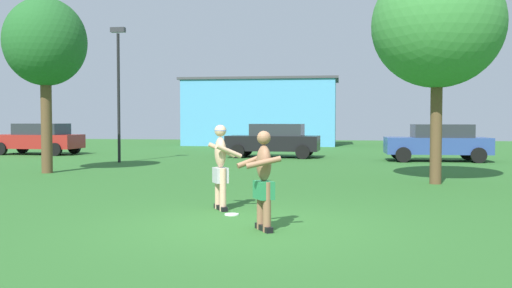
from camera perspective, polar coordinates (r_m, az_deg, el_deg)
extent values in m
plane|color=#2D6628|center=(9.50, -0.82, -8.37)|extent=(80.00, 80.00, 0.00)
cube|color=black|center=(11.47, -3.80, -6.27)|extent=(0.23, 0.28, 0.09)
cylinder|color=#E0AD89|center=(11.42, -3.81, -4.41)|extent=(0.13, 0.13, 0.84)
cube|color=black|center=(11.19, -3.33, -6.49)|extent=(0.23, 0.28, 0.09)
cylinder|color=#E0AD89|center=(11.13, -3.34, -4.59)|extent=(0.13, 0.13, 0.84)
cube|color=#B7B7BC|center=(11.25, -3.58, -3.14)|extent=(0.37, 0.40, 0.30)
ellipsoid|color=#E0AD89|center=(11.21, -3.59, -0.83)|extent=(0.35, 0.38, 0.61)
cylinder|color=#E0AD89|center=(11.44, -3.44, -0.61)|extent=(0.56, 0.29, 0.32)
cylinder|color=#E0AD89|center=(11.04, -2.75, -0.72)|extent=(0.49, 0.44, 0.30)
sphere|color=#E0AD89|center=(11.20, -3.59, 1.34)|extent=(0.23, 0.23, 0.23)
cone|color=#194CA5|center=(11.19, -3.59, 1.67)|extent=(0.33, 0.33, 0.13)
cube|color=black|center=(9.13, 1.10, -8.53)|extent=(0.23, 0.28, 0.09)
cylinder|color=#936647|center=(9.07, 1.10, -6.33)|extent=(0.13, 0.13, 0.80)
cube|color=black|center=(9.37, 0.48, -8.25)|extent=(0.23, 0.28, 0.09)
cylinder|color=#936647|center=(9.31, 0.48, -6.10)|extent=(0.13, 0.13, 0.80)
cube|color=#28844C|center=(9.15, 0.79, -4.63)|extent=(0.39, 0.44, 0.29)
ellipsoid|color=#936647|center=(9.11, 0.79, -1.92)|extent=(0.37, 0.41, 0.58)
cylinder|color=#936647|center=(8.85, 0.77, -1.86)|extent=(0.56, 0.23, 0.20)
cylinder|color=#936647|center=(9.29, -0.33, -1.66)|extent=(0.52, 0.35, 0.26)
sphere|color=#936647|center=(9.09, 0.79, 0.63)|extent=(0.22, 0.22, 0.22)
cylinder|color=white|center=(10.72, -2.45, -7.06)|extent=(0.26, 0.26, 0.03)
cube|color=#2D478C|center=(25.52, 17.64, -0.15)|extent=(4.34, 1.89, 0.70)
cube|color=#282D33|center=(25.54, 18.10, 1.26)|extent=(2.44, 1.64, 0.56)
cylinder|color=black|center=(24.42, 14.54, -1.05)|extent=(0.64, 0.23, 0.64)
cylinder|color=black|center=(26.20, 14.03, -0.81)|extent=(0.64, 0.23, 0.64)
cylinder|color=black|center=(24.99, 21.40, -1.06)|extent=(0.64, 0.23, 0.64)
cylinder|color=black|center=(26.73, 20.45, -0.83)|extent=(0.64, 0.23, 0.64)
cube|color=black|center=(26.83, 1.72, 0.09)|extent=(4.39, 2.02, 0.70)
cube|color=#282D33|center=(26.78, 2.15, 1.43)|extent=(2.49, 1.71, 0.56)
cylinder|color=black|center=(26.26, -1.85, -0.73)|extent=(0.65, 0.25, 0.64)
cylinder|color=black|center=(28.01, -1.01, -0.53)|extent=(0.65, 0.25, 0.64)
cylinder|color=black|center=(25.74, 4.69, -0.80)|extent=(0.65, 0.25, 0.64)
cylinder|color=black|center=(27.53, 5.12, -0.59)|extent=(0.65, 0.25, 0.64)
cube|color=maroon|center=(31.06, -20.99, 0.25)|extent=(4.40, 2.04, 0.70)
cube|color=#282D33|center=(30.94, -20.69, 1.42)|extent=(2.49, 1.72, 0.56)
cylinder|color=black|center=(31.18, -24.20, -0.44)|extent=(0.65, 0.26, 0.64)
cylinder|color=black|center=(32.65, -22.35, -0.28)|extent=(0.65, 0.26, 0.64)
cylinder|color=black|center=(29.52, -19.46, -0.51)|extent=(0.65, 0.26, 0.64)
cylinder|color=black|center=(31.07, -17.74, -0.35)|extent=(0.65, 0.26, 0.64)
cylinder|color=black|center=(24.26, -13.59, 4.47)|extent=(0.12, 0.12, 5.32)
cube|color=#333338|center=(24.52, -13.66, 11.05)|extent=(0.60, 0.24, 0.20)
cube|color=#4C9ED1|center=(39.98, 0.53, 3.11)|extent=(10.32, 5.00, 4.46)
cube|color=#3F3F44|center=(40.07, 0.53, 6.41)|extent=(10.73, 5.20, 0.16)
cylinder|color=brown|center=(16.49, 17.59, 1.67)|extent=(0.32, 0.32, 3.17)
ellipsoid|color=#387F38|center=(16.69, 17.72, 11.30)|extent=(3.58, 3.58, 3.44)
cylinder|color=brown|center=(20.18, -20.25, 1.99)|extent=(0.36, 0.36, 3.34)
ellipsoid|color=#236028|center=(20.34, -20.36, 9.58)|extent=(2.70, 2.70, 2.90)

